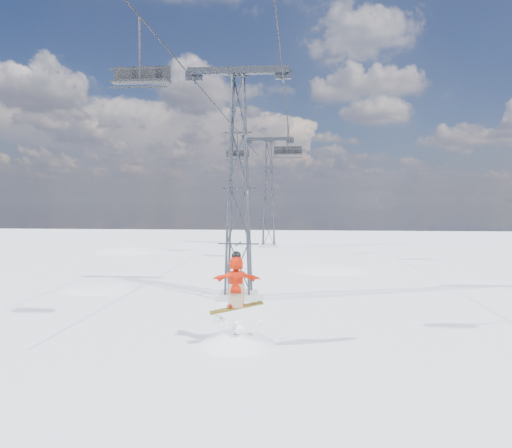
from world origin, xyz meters
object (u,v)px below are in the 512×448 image
at_px(lift_tower_far, 269,195).
at_px(snowboarder_jump, 238,391).
at_px(lift_chair_near, 141,76).
at_px(lift_tower_near, 238,189).

height_order(lift_tower_far, snowboarder_jump, lift_tower_far).
distance_m(lift_tower_far, snowboarder_jump, 33.03).
bearing_deg(lift_chair_near, lift_tower_near, 74.23).
height_order(lift_tower_far, lift_chair_near, lift_tower_far).
relative_size(snowboarder_jump, lift_chair_near, 3.06).
bearing_deg(lift_tower_far, lift_chair_near, -93.84).
bearing_deg(lift_chair_near, lift_tower_far, 86.16).
relative_size(lift_tower_near, snowboarder_jump, 1.59).
relative_size(lift_tower_far, lift_chair_near, 4.86).
xyz_separation_m(snowboarder_jump, lift_chair_near, (-3.08, -0.54, 10.59)).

